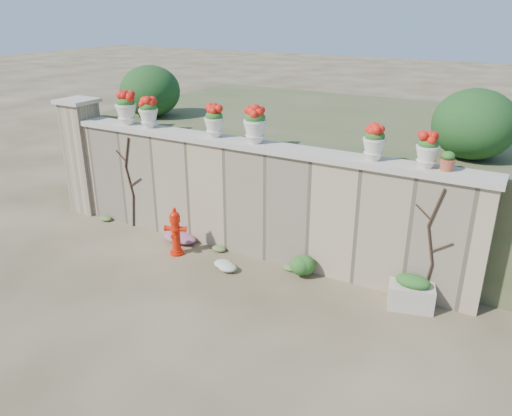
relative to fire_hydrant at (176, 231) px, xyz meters
The scene contains 21 objects.
ground 1.58m from the fire_hydrant, 42.48° to the right, with size 80.00×80.00×0.00m, color #483C24.
stone_wall 1.46m from the fire_hydrant, 34.82° to the left, with size 8.00×0.40×2.00m, color tan.
wall_cap 2.09m from the fire_hydrant, 34.82° to the left, with size 8.10×0.52×0.10m, color beige.
gate_pillar 3.23m from the fire_hydrant, 165.63° to the left, with size 0.72×0.72×2.48m.
raised_fill 4.17m from the fire_hydrant, 74.31° to the left, with size 9.00×6.00×2.00m, color #384C23.
back_shrub_left 3.55m from the fire_hydrant, 136.49° to the left, with size 1.30×1.30×1.10m, color #143814.
back_shrub_right 5.35m from the fire_hydrant, 23.64° to the left, with size 1.30×1.30×1.10m, color #143814.
vine_left 1.73m from the fire_hydrant, 160.30° to the left, with size 0.60×0.04×1.91m.
vine_right 4.41m from the fire_hydrant, ahead, with size 0.60×0.04×1.91m.
fire_hydrant is the anchor object (origin of this frame).
planter_box 4.21m from the fire_hydrant, ahead, with size 0.75×0.55×0.56m.
green_shrub 2.35m from the fire_hydrant, ahead, with size 0.53×0.48×0.50m, color #1E5119.
magenta_clump 0.64m from the fire_hydrant, 112.75° to the left, with size 0.83×0.55×0.22m, color #C727A9.
white_flowers 1.18m from the fire_hydrant, ahead, with size 0.49×0.39×0.18m, color white.
urn_pot_0 2.69m from the fire_hydrant, 155.16° to the left, with size 0.41×0.41×0.64m.
urn_pot_1 2.35m from the fire_hydrant, 145.11° to the left, with size 0.37×0.37×0.57m.
urn_pot_2 2.10m from the fire_hydrant, 62.90° to the left, with size 0.35×0.35×0.55m.
urn_pot_3 2.43m from the fire_hydrant, 32.26° to the left, with size 0.40×0.40×0.63m.
urn_pot_4 3.88m from the fire_hydrant, 13.28° to the left, with size 0.35×0.35×0.54m.
urn_pot_5 4.56m from the fire_hydrant, 10.79° to the left, with size 0.33×0.33×0.52m.
terracotta_pot 4.77m from the fire_hydrant, 10.09° to the left, with size 0.23×0.23×0.27m.
Camera 1 is at (4.24, -5.44, 4.28)m, focal length 35.00 mm.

